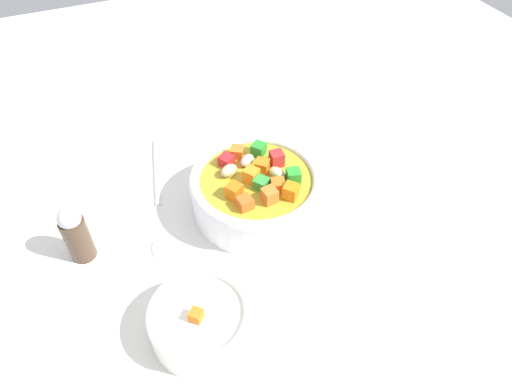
% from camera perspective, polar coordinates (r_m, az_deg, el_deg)
% --- Properties ---
extents(ground_plane, '(1.40, 1.40, 0.02)m').
position_cam_1_polar(ground_plane, '(0.59, 0.00, -2.59)').
color(ground_plane, silver).
extents(soup_bowl_main, '(0.16, 0.16, 0.07)m').
position_cam_1_polar(soup_bowl_main, '(0.56, 0.01, 0.25)').
color(soup_bowl_main, white).
rests_on(soup_bowl_main, ground_plane).
extents(spoon, '(0.21, 0.06, 0.01)m').
position_cam_1_polar(spoon, '(0.60, -12.17, -0.44)').
color(spoon, silver).
rests_on(spoon, ground_plane).
extents(side_bowl_small, '(0.10, 0.10, 0.05)m').
position_cam_1_polar(side_bowl_small, '(0.47, -6.96, -15.60)').
color(side_bowl_small, white).
rests_on(side_bowl_small, ground_plane).
extents(pepper_shaker, '(0.03, 0.03, 0.08)m').
position_cam_1_polar(pepper_shaker, '(0.54, -21.52, -4.84)').
color(pepper_shaker, '#4C3828').
rests_on(pepper_shaker, ground_plane).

